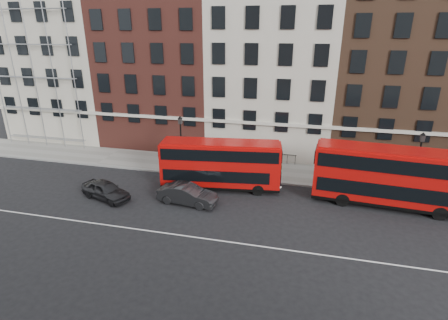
% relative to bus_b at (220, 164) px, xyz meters
% --- Properties ---
extents(ground, '(120.00, 120.00, 0.00)m').
position_rel_bus_b_xyz_m(ground, '(2.90, -5.86, -2.29)').
color(ground, black).
rests_on(ground, ground).
extents(pavement, '(80.00, 5.00, 0.15)m').
position_rel_bus_b_xyz_m(pavement, '(2.90, 4.64, -2.22)').
color(pavement, gray).
rests_on(pavement, ground).
extents(kerb, '(80.00, 0.30, 0.16)m').
position_rel_bus_b_xyz_m(kerb, '(2.90, 2.14, -2.21)').
color(kerb, gray).
rests_on(kerb, ground).
extents(road_centre_line, '(70.00, 0.12, 0.01)m').
position_rel_bus_b_xyz_m(road_centre_line, '(2.90, -7.86, -2.29)').
color(road_centre_line, white).
rests_on(road_centre_line, ground).
extents(building_terrace, '(64.00, 11.95, 22.00)m').
position_rel_bus_b_xyz_m(building_terrace, '(2.60, 12.02, 7.95)').
color(building_terrace, '#B7B09E').
rests_on(building_terrace, ground).
extents(bus_b, '(10.40, 3.74, 4.27)m').
position_rel_bus_b_xyz_m(bus_b, '(0.00, 0.00, 0.00)').
color(bus_b, '#B20B09').
rests_on(bus_b, ground).
extents(bus_c, '(11.38, 3.61, 4.71)m').
position_rel_bus_b_xyz_m(bus_c, '(13.37, 0.01, 0.23)').
color(bus_c, '#B20B09').
rests_on(bus_c, ground).
extents(car_rear, '(4.76, 3.11, 1.51)m').
position_rel_bus_b_xyz_m(car_rear, '(-8.64, -4.14, -1.54)').
color(car_rear, '#242427').
rests_on(car_rear, ground).
extents(car_front, '(4.91, 2.16, 1.57)m').
position_rel_bus_b_xyz_m(car_front, '(-1.85, -3.37, -1.51)').
color(car_front, '#232426').
rests_on(car_front, ground).
extents(lamp_post_left, '(0.44, 0.44, 5.33)m').
position_rel_bus_b_xyz_m(lamp_post_left, '(-4.64, 3.09, 0.79)').
color(lamp_post_left, black).
rests_on(lamp_post_left, pavement).
extents(lamp_post_right, '(0.44, 0.44, 5.33)m').
position_rel_bus_b_xyz_m(lamp_post_right, '(15.95, 2.50, 0.79)').
color(lamp_post_right, black).
rests_on(lamp_post_right, pavement).
extents(iron_railings, '(6.60, 0.06, 1.00)m').
position_rel_bus_b_xyz_m(iron_railings, '(2.90, 6.84, -1.64)').
color(iron_railings, black).
rests_on(iron_railings, pavement).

